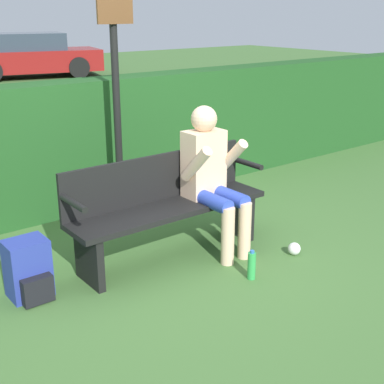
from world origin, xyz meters
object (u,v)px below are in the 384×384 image
(water_bottle, at_px, (252,265))
(signpost, at_px, (117,92))
(park_bench, at_px, (166,204))
(backpack, at_px, (29,270))
(person_seated, at_px, (212,173))
(parked_car, at_px, (31,56))

(water_bottle, distance_m, signpost, 2.08)
(park_bench, xyz_separation_m, backpack, (-1.20, 0.04, -0.25))
(backpack, height_order, signpost, signpost)
(person_seated, distance_m, parked_car, 13.46)
(water_bottle, bearing_deg, backpack, 151.21)
(backpack, bearing_deg, park_bench, -1.85)
(backpack, bearing_deg, water_bottle, -28.79)
(person_seated, bearing_deg, signpost, 103.98)
(backpack, bearing_deg, person_seated, -5.87)
(park_bench, xyz_separation_m, person_seated, (0.39, -0.12, 0.23))
(water_bottle, bearing_deg, signpost, 94.88)
(water_bottle, bearing_deg, person_seated, 79.37)
(parked_car, bearing_deg, person_seated, -92.09)
(person_seated, relative_size, water_bottle, 5.15)
(backpack, bearing_deg, parked_car, 67.86)
(water_bottle, relative_size, parked_car, 0.06)
(park_bench, relative_size, water_bottle, 7.29)
(park_bench, distance_m, water_bottle, 0.88)
(park_bench, distance_m, parked_car, 13.46)
(parked_car, bearing_deg, signpost, -94.60)
(backpack, relative_size, water_bottle, 1.81)
(water_bottle, bearing_deg, park_bench, 109.15)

